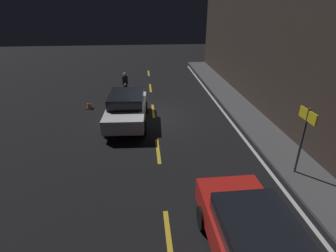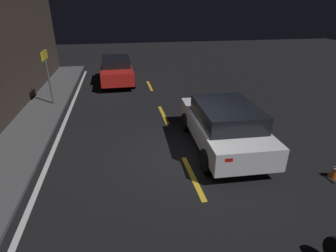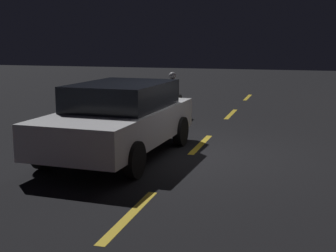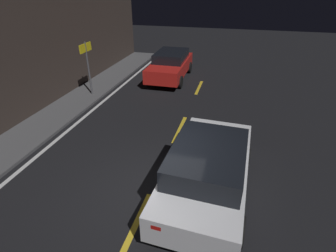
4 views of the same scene
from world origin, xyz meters
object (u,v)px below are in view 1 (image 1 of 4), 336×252
taxi_red (256,246)px  shop_sign (305,128)px  traffic_cone_near (89,105)px  sedan_white (127,108)px  motorcycle (125,84)px

taxi_red → shop_sign: shop_sign is taller
taxi_red → traffic_cone_near: size_ratio=8.95×
sedan_white → shop_sign: shop_sign is taller
shop_sign → motorcycle: bearing=-148.2°
taxi_red → sedan_white: bearing=19.4°
motorcycle → traffic_cone_near: motorcycle is taller
motorcycle → shop_sign: size_ratio=0.93×
shop_sign → sedan_white: bearing=-130.1°
traffic_cone_near → motorcycle: bearing=147.7°
motorcycle → taxi_red: bearing=12.0°
motorcycle → sedan_white: bearing=1.6°
sedan_white → shop_sign: 8.04m
traffic_cone_near → shop_sign: (7.33, 8.39, 1.56)m
sedan_white → motorcycle: bearing=-173.6°
sedan_white → motorcycle: sedan_white is taller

